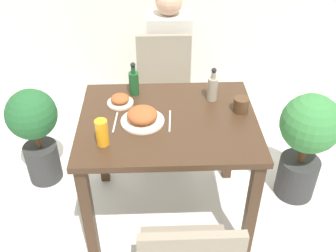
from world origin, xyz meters
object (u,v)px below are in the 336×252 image
chair_far (165,91)px  sauce_bottle (134,82)px  food_plate (142,116)px  side_plate (120,100)px  drink_cup (241,105)px  potted_plant_right (306,139)px  condiment_bottle (213,88)px  potted_plant_left (35,129)px  person_figure (169,62)px  juice_glass (102,133)px

chair_far → sauce_bottle: size_ratio=4.29×
food_plate → side_plate: food_plate is taller
drink_cup → potted_plant_right: drink_cup is taller
condiment_bottle → potted_plant_left: bearing=170.8°
food_plate → condiment_bottle: condiment_bottle is taller
side_plate → drink_cup: size_ratio=1.78×
potted_plant_left → person_figure: person_figure is taller
food_plate → drink_cup: drink_cup is taller
juice_glass → person_figure: (0.39, 1.26, -0.27)m
juice_glass → drink_cup: bearing=19.6°
condiment_bottle → sauce_bottle: bearing=169.8°
potted_plant_left → side_plate: bearing=-19.1°
juice_glass → potted_plant_left: bearing=133.2°
sauce_bottle → potted_plant_right: bearing=-6.1°
juice_glass → condiment_bottle: (0.61, 0.40, 0.01)m
chair_far → side_plate: bearing=-116.4°
condiment_bottle → potted_plant_left: condiment_bottle is taller
drink_cup → person_figure: (-0.37, 0.99, -0.24)m
person_figure → condiment_bottle: bearing=-75.5°
side_plate → potted_plant_left: size_ratio=0.21×
chair_far → food_plate: (-0.15, -0.75, 0.30)m
juice_glass → person_figure: size_ratio=0.12×
sauce_bottle → potted_plant_left: bearing=171.5°
chair_far → drink_cup: size_ratio=10.43×
food_plate → chair_far: bearing=79.0°
juice_glass → chair_far: bearing=69.8°
potted_plant_left → potted_plant_right: bearing=-7.0°
person_figure → sauce_bottle: bearing=-107.2°
drink_cup → condiment_bottle: size_ratio=0.41×
food_plate → potted_plant_left: (-0.75, 0.40, -0.37)m
chair_far → food_plate: bearing=-101.0°
side_plate → person_figure: person_figure is taller
juice_glass → sauce_bottle: (0.14, 0.48, 0.01)m
sauce_bottle → potted_plant_right: sauce_bottle is taller
person_figure → chair_far: bearing=-97.3°
chair_far → drink_cup: (0.41, -0.66, 0.30)m
drink_cup → person_figure: size_ratio=0.07×
potted_plant_left → food_plate: bearing=-28.2°
side_plate → person_figure: (0.32, 0.89, -0.22)m
sauce_bottle → drink_cup: bearing=-19.1°
chair_far → potted_plant_left: 0.96m
side_plate → potted_plant_right: size_ratio=0.19×
side_plate → drink_cup: (0.69, -0.10, 0.02)m
chair_far → potted_plant_right: (0.89, -0.57, -0.04)m
potted_plant_right → person_figure: size_ratio=0.68×
sauce_bottle → potted_plant_right: 1.16m
side_plate → potted_plant_left: bearing=160.9°
potted_plant_left → sauce_bottle: bearing=-8.5°
sauce_bottle → chair_far: bearing=66.2°
chair_far → condiment_bottle: (0.26, -0.53, 0.34)m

